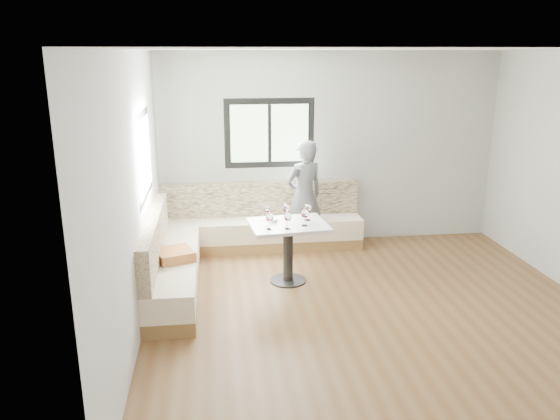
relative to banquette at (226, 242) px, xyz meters
name	(u,v)px	position (x,y,z in m)	size (l,w,h in m)	color
room	(372,188)	(1.51, -1.55, 1.08)	(5.01, 5.01, 2.81)	brown
banquette	(226,242)	(0.00, 0.00, 0.00)	(2.90, 2.80, 0.95)	brown
table	(288,238)	(0.76, -0.64, 0.24)	(1.00, 0.81, 0.76)	black
person	(304,197)	(1.13, 0.44, 0.47)	(0.59, 0.39, 1.61)	slate
olive_ramekin	(274,220)	(0.59, -0.55, 0.45)	(0.10, 0.10, 0.04)	white
wine_glass_a	(270,217)	(0.51, -0.84, 0.58)	(0.10, 0.10, 0.21)	white
wine_glass_b	(288,217)	(0.72, -0.86, 0.58)	(0.10, 0.10, 0.21)	white
wine_glass_c	(305,214)	(0.94, -0.76, 0.58)	(0.10, 0.10, 0.21)	white
wine_glass_d	(286,209)	(0.75, -0.51, 0.58)	(0.10, 0.10, 0.21)	white
wine_glass_e	(308,209)	(1.01, -0.54, 0.58)	(0.10, 0.10, 0.21)	white
wine_glass_f	(267,209)	(0.51, -0.48, 0.58)	(0.10, 0.10, 0.21)	white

